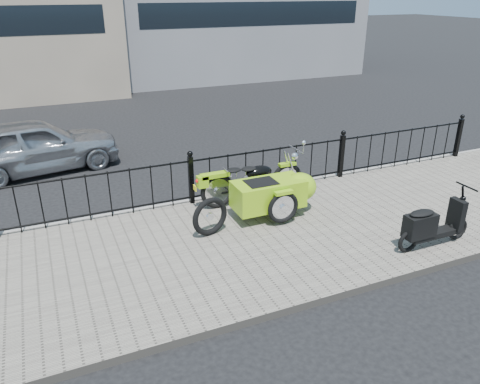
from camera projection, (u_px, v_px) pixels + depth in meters
name	position (u px, v px, depth m)	size (l,w,h in m)	color
ground	(216.00, 237.00, 8.24)	(120.00, 120.00, 0.00)	black
sidewalk	(226.00, 247.00, 7.80)	(30.00, 3.80, 0.12)	#696258
curb	(190.00, 202.00, 9.42)	(30.00, 0.10, 0.12)	gray
iron_fence	(191.00, 181.00, 9.10)	(14.11, 0.11, 1.08)	black
motorcycle_sidecar	(273.00, 189.00, 8.69)	(2.28, 1.48, 0.98)	black
scooter	(431.00, 226.00, 7.55)	(1.45, 0.42, 0.98)	black
spare_tire	(210.00, 217.00, 7.94)	(0.69, 0.69, 0.10)	black
sedan_car	(35.00, 146.00, 10.96)	(1.52, 3.77, 1.28)	#A6A8AD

